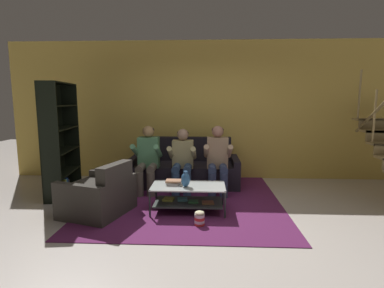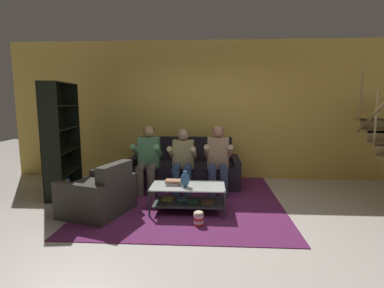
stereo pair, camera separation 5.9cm
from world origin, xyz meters
TOP-DOWN VIEW (x-y plane):
  - ground at (0.00, 0.00)m, footprint 16.80×16.80m
  - back_partition at (0.00, 2.46)m, footprint 8.40×0.12m
  - couch at (-0.42, 1.84)m, footprint 2.12×0.87m
  - person_seated_left at (-1.05, 1.32)m, footprint 0.50×0.58m
  - person_seated_middle at (-0.42, 1.31)m, footprint 0.50×0.58m
  - person_seated_right at (0.21, 1.32)m, footprint 0.50×0.58m
  - coffee_table at (-0.26, 0.39)m, footprint 1.11×0.58m
  - area_rug at (-0.34, 0.98)m, footprint 3.12×3.40m
  - vase at (-0.30, 0.31)m, footprint 0.13×0.13m
  - book_stack at (-0.49, 0.42)m, footprint 0.25×0.17m
  - bookshelf at (-2.59, 1.07)m, footprint 0.44×1.12m
  - armchair at (-1.58, 0.22)m, footprint 1.05×1.10m
  - popcorn_tub at (-0.08, -0.14)m, footprint 0.14×0.14m

SIDE VIEW (x-z plane):
  - ground at x=0.00m, z-range 0.00..0.00m
  - area_rug at x=-0.34m, z-range 0.00..0.01m
  - popcorn_tub at x=-0.08m, z-range 0.00..0.20m
  - coffee_table at x=-0.26m, z-range 0.06..0.47m
  - armchair at x=-1.58m, z-range -0.12..0.66m
  - couch at x=-0.42m, z-range -0.16..0.76m
  - book_stack at x=-0.49m, z-range 0.41..0.48m
  - vase at x=-0.30m, z-range 0.40..0.63m
  - person_seated_middle at x=-0.42m, z-range 0.06..1.21m
  - person_seated_left at x=-1.05m, z-range 0.06..1.27m
  - person_seated_right at x=0.21m, z-range 0.06..1.27m
  - bookshelf at x=-2.59m, z-range -0.15..1.83m
  - back_partition at x=0.00m, z-range 0.00..2.90m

